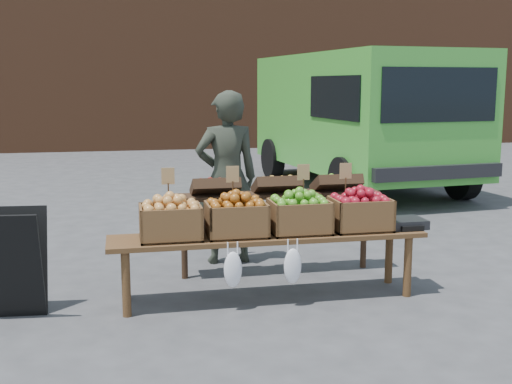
{
  "coord_description": "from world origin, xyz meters",
  "views": [
    {
      "loc": [
        -0.46,
        -4.93,
        1.84
      ],
      "look_at": [
        0.73,
        0.76,
        0.85
      ],
      "focal_mm": 45.0,
      "sensor_mm": 36.0,
      "label": 1
    }
  ],
  "objects": [
    {
      "name": "delivery_van",
      "position": [
        3.64,
        5.79,
        1.16
      ],
      "size": [
        2.92,
        5.42,
        2.33
      ],
      "primitive_type": null,
      "rotation": [
        0.0,
        0.0,
        0.11
      ],
      "color": "green",
      "rests_on": "ground"
    },
    {
      "name": "crate_russet_pears",
      "position": [
        0.46,
        0.26,
        0.71
      ],
      "size": [
        0.5,
        0.4,
        0.28
      ],
      "primitive_type": null,
      "color": "#955318",
      "rests_on": "display_bench"
    },
    {
      "name": "back_table",
      "position": [
        0.98,
        0.98,
        0.52
      ],
      "size": [
        2.1,
        0.44,
        1.04
      ],
      "primitive_type": null,
      "color": "#301F13",
      "rests_on": "ground"
    },
    {
      "name": "crate_golden_apples",
      "position": [
        -0.09,
        0.26,
        0.71
      ],
      "size": [
        0.5,
        0.4,
        0.28
      ],
      "primitive_type": null,
      "color": "gold",
      "rests_on": "display_bench"
    },
    {
      "name": "vendor",
      "position": [
        0.58,
        1.47,
        0.88
      ],
      "size": [
        0.67,
        0.46,
        1.77
      ],
      "primitive_type": "imported",
      "rotation": [
        0.0,
        0.0,
        3.19
      ],
      "color": "#292F25",
      "rests_on": "ground"
    },
    {
      "name": "crate_red_apples",
      "position": [
        1.01,
        0.26,
        0.71
      ],
      "size": [
        0.5,
        0.4,
        0.28
      ],
      "primitive_type": null,
      "color": "#2C870E",
      "rests_on": "display_bench"
    },
    {
      "name": "ground",
      "position": [
        0.0,
        0.0,
        0.0
      ],
      "size": [
        80.0,
        80.0,
        0.0
      ],
      "primitive_type": "plane",
      "color": "#414144"
    },
    {
      "name": "chalkboard_sign",
      "position": [
        -1.38,
        0.26,
        0.44
      ],
      "size": [
        0.6,
        0.37,
        0.88
      ],
      "primitive_type": null,
      "rotation": [
        0.0,
        0.0,
        -0.09
      ],
      "color": "black",
      "rests_on": "ground"
    },
    {
      "name": "crate_green_apples",
      "position": [
        1.56,
        0.26,
        0.71
      ],
      "size": [
        0.5,
        0.4,
        0.28
      ],
      "primitive_type": null,
      "color": "maroon",
      "rests_on": "display_bench"
    },
    {
      "name": "display_bench",
      "position": [
        0.73,
        0.26,
        0.28
      ],
      "size": [
        2.7,
        0.56,
        0.57
      ],
      "primitive_type": null,
      "color": "#4E321A",
      "rests_on": "ground"
    },
    {
      "name": "weighing_scale",
      "position": [
        1.98,
        0.26,
        0.61
      ],
      "size": [
        0.34,
        0.3,
        0.08
      ],
      "primitive_type": "cube",
      "color": "black",
      "rests_on": "display_bench"
    }
  ]
}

